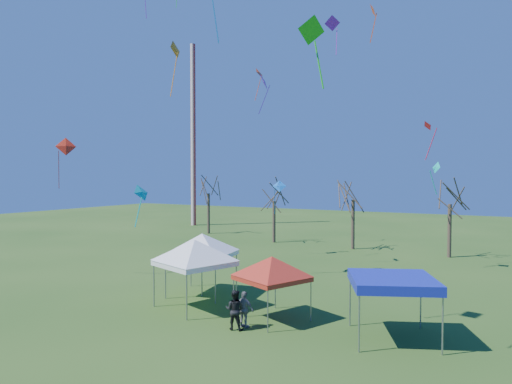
# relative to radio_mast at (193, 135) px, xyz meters

# --- Properties ---
(ground) EXTENTS (140.00, 140.00, 0.00)m
(ground) POSITION_rel_radio_mast_xyz_m (28.00, -34.00, -12.50)
(ground) COLOR #274B18
(ground) RESTS_ON ground
(radio_mast) EXTENTS (0.70, 0.70, 25.00)m
(radio_mast) POSITION_rel_radio_mast_xyz_m (0.00, 0.00, 0.00)
(radio_mast) COLOR silver
(radio_mast) RESTS_ON ground
(tree_0) EXTENTS (3.83, 3.83, 8.44)m
(tree_0) POSITION_rel_radio_mast_xyz_m (7.15, -6.62, -6.01)
(tree_0) COLOR #3D2D21
(tree_0) RESTS_ON ground
(tree_1) EXTENTS (3.42, 3.42, 7.54)m
(tree_1) POSITION_rel_radio_mast_xyz_m (17.23, -9.35, -6.71)
(tree_1) COLOR #3D2D21
(tree_1) RESTS_ON ground
(tree_2) EXTENTS (3.71, 3.71, 8.18)m
(tree_2) POSITION_rel_radio_mast_xyz_m (25.63, -9.62, -6.21)
(tree_2) COLOR #3D2D21
(tree_2) RESTS_ON ground
(tree_3) EXTENTS (3.59, 3.59, 7.91)m
(tree_3) POSITION_rel_radio_mast_xyz_m (34.03, -9.96, -6.42)
(tree_3) COLOR #3D2D21
(tree_3) RESTS_ON ground
(tent_white_west) EXTENTS (4.39, 4.39, 4.09)m
(tent_white_west) POSITION_rel_radio_mast_xyz_m (24.07, -32.14, -9.20)
(tent_white_west) COLOR gray
(tent_white_west) RESTS_ON ground
(tent_white_mid) EXTENTS (4.55, 4.55, 4.07)m
(tent_white_mid) POSITION_rel_radio_mast_xyz_m (22.88, -29.83, -9.22)
(tent_white_mid) COLOR gray
(tent_white_mid) RESTS_ON ground
(tent_red) EXTENTS (3.69, 3.69, 3.49)m
(tent_red) POSITION_rel_radio_mast_xyz_m (28.50, -32.01, -9.68)
(tent_red) COLOR gray
(tent_red) RESTS_ON ground
(tent_blue) EXTENTS (4.41, 4.41, 2.64)m
(tent_blue) POSITION_rel_radio_mast_xyz_m (34.11, -31.94, -10.08)
(tent_blue) COLOR gray
(tent_blue) RESTS_ON ground
(person_dark) EXTENTS (0.99, 0.84, 1.78)m
(person_dark) POSITION_rel_radio_mast_xyz_m (27.70, -34.09, -11.61)
(person_dark) COLOR black
(person_dark) RESTS_ON ground
(person_grey) EXTENTS (0.98, 0.46, 1.64)m
(person_grey) POSITION_rel_radio_mast_xyz_m (27.94, -33.65, -11.68)
(person_grey) COLOR slate
(person_grey) RESTS_ON ground
(kite_27) EXTENTS (1.09, 1.14, 2.55)m
(kite_27) POSITION_rel_radio_mast_xyz_m (32.17, -36.27, -0.63)
(kite_27) COLOR green
(kite_27) RESTS_ON ground
(kite_18) EXTENTS (0.59, 0.87, 2.06)m
(kite_18) POSITION_rel_radio_mast_xyz_m (32.12, -27.79, 2.72)
(kite_18) COLOR #DF450B
(kite_18) RESTS_ON ground
(kite_1) EXTENTS (0.62, 1.00, 2.23)m
(kite_1) POSITION_rel_radio_mast_xyz_m (21.74, -33.56, -6.53)
(kite_1) COLOR #0BA7AB
(kite_1) RESTS_ON ground
(kite_11) EXTENTS (1.29, 1.59, 3.12)m
(kite_11) POSITION_rel_radio_mast_xyz_m (22.32, -21.12, 1.32)
(kite_11) COLOR #5018AB
(kite_11) RESTS_ON ground
(kite_14) EXTENTS (1.29, 1.39, 3.47)m
(kite_14) POSITION_rel_radio_mast_xyz_m (12.37, -30.66, -3.71)
(kite_14) COLOR red
(kite_14) RESTS_ON ground
(kite_2) EXTENTS (0.93, 1.41, 3.33)m
(kite_2) POSITION_rel_radio_mast_xyz_m (16.78, -11.63, 4.41)
(kite_2) COLOR red
(kite_2) RESTS_ON ground
(kite_19) EXTENTS (0.88, 0.89, 2.42)m
(kite_19) POSITION_rel_radio_mast_xyz_m (33.68, -16.09, -5.09)
(kite_19) COLOR #0BB2A4
(kite_19) RESTS_ON ground
(kite_22) EXTENTS (1.15, 1.17, 2.98)m
(kite_22) POSITION_rel_radio_mast_xyz_m (32.98, -15.11, -1.99)
(kite_22) COLOR red
(kite_22) RESTS_ON ground
(kite_8) EXTENTS (0.63, 1.28, 3.65)m
(kite_8) POSITION_rel_radio_mast_xyz_m (19.47, -27.88, 2.42)
(kite_8) COLOR orange
(kite_8) RESTS_ON ground
(kite_13) EXTENTS (1.36, 1.16, 2.96)m
(kite_13) POSITION_rel_radio_mast_xyz_m (21.11, -16.05, -6.54)
(kite_13) COLOR blue
(kite_13) RESTS_ON ground
(kite_24) EXTENTS (1.12, 0.73, 2.73)m
(kite_24) POSITION_rel_radio_mast_xyz_m (27.74, -21.57, 4.58)
(kite_24) COLOR purple
(kite_24) RESTS_ON ground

